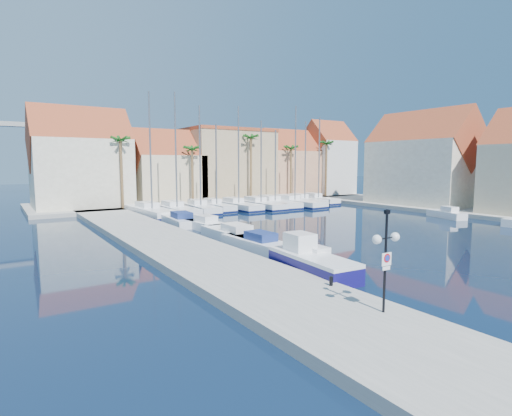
{
  "coord_description": "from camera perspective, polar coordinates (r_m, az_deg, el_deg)",
  "views": [
    {
      "loc": [
        -19.88,
        -11.21,
        6.38
      ],
      "look_at": [
        -3.46,
        13.87,
        3.0
      ],
      "focal_mm": 28.0,
      "sensor_mm": 36.0,
      "label": 1
    }
  ],
  "objects": [
    {
      "name": "sailboat_8",
      "position": [
        62.51,
        6.66,
        1.1
      ],
      "size": [
        2.8,
        8.9,
        12.69
      ],
      "rotation": [
        0.0,
        0.0,
        0.05
      ],
      "color": "white",
      "rests_on": "ground"
    },
    {
      "name": "building_3",
      "position": [
        73.5,
        4.45,
        6.01
      ],
      "size": [
        10.3,
        8.0,
        12.0
      ],
      "color": "tan",
      "rests_on": "shore_north"
    },
    {
      "name": "palm_3",
      "position": [
        67.75,
        5.04,
        8.3
      ],
      "size": [
        2.6,
        2.6,
        9.65
      ],
      "color": "brown",
      "rests_on": "shore_north"
    },
    {
      "name": "motorboat_west_0",
      "position": [
        24.93,
        7.66,
        -7.25
      ],
      "size": [
        1.7,
        5.05,
        1.4
      ],
      "rotation": [
        0.0,
        0.0,
        -0.02
      ],
      "color": "white",
      "rests_on": "ground"
    },
    {
      "name": "palm_0",
      "position": [
        55.05,
        -18.8,
        8.91
      ],
      "size": [
        2.6,
        2.6,
        10.15
      ],
      "color": "brown",
      "rests_on": "shore_north"
    },
    {
      "name": "building_4",
      "position": [
        78.58,
        10.14,
        6.76
      ],
      "size": [
        8.3,
        8.0,
        14.0
      ],
      "color": "silver",
      "rests_on": "shore_north"
    },
    {
      "name": "ground",
      "position": [
        23.69,
        26.71,
        -9.89
      ],
      "size": [
        260.0,
        260.0,
        0.0
      ],
      "primitive_type": "plane",
      "color": "black",
      "rests_on": "ground"
    },
    {
      "name": "sailboat_6",
      "position": [
        58.64,
        2.42,
        0.73
      ],
      "size": [
        3.72,
        11.41,
        11.04
      ],
      "rotation": [
        0.0,
        0.0,
        -0.07
      ],
      "color": "white",
      "rests_on": "ground"
    },
    {
      "name": "lamp_post",
      "position": [
        16.38,
        18.07,
        -5.1
      ],
      "size": [
        1.4,
        0.41,
        4.11
      ],
      "rotation": [
        0.0,
        0.0,
        -0.04
      ],
      "color": "black",
      "rests_on": "quay_west"
    },
    {
      "name": "motorboat_west_3",
      "position": [
        39.16,
        -7.59,
        -2.25
      ],
      "size": [
        2.51,
        6.5,
        1.4
      ],
      "rotation": [
        0.0,
        0.0,
        0.08
      ],
      "color": "white",
      "rests_on": "ground"
    },
    {
      "name": "sailboat_2",
      "position": [
        52.48,
        -8.1,
        0.06
      ],
      "size": [
        3.34,
        9.73,
        13.58
      ],
      "rotation": [
        0.0,
        0.0,
        -0.09
      ],
      "color": "white",
      "rests_on": "ground"
    },
    {
      "name": "sailboat_1",
      "position": [
        51.15,
        -11.46,
        -0.17
      ],
      "size": [
        2.74,
        10.36,
        14.94
      ],
      "rotation": [
        0.0,
        0.0,
        -0.0
      ],
      "color": "white",
      "rests_on": "ground"
    },
    {
      "name": "sailboat_5",
      "position": [
        56.51,
        0.39,
        0.54
      ],
      "size": [
        2.75,
        10.38,
        12.17
      ],
      "rotation": [
        0.0,
        0.0,
        -0.0
      ],
      "color": "white",
      "rests_on": "ground"
    },
    {
      "name": "bollard",
      "position": [
        19.87,
        10.68,
        -10.22
      ],
      "size": [
        0.18,
        0.18,
        0.45
      ],
      "primitive_type": "cylinder",
      "color": "black",
      "rests_on": "quay_west"
    },
    {
      "name": "building_2",
      "position": [
        67.72,
        -4.19,
        6.32
      ],
      "size": [
        14.2,
        10.2,
        11.5
      ],
      "color": "tan",
      "rests_on": "shore_north"
    },
    {
      "name": "motorboat_east_1",
      "position": [
        51.51,
        25.59,
        -0.74
      ],
      "size": [
        2.9,
        5.12,
        1.4
      ],
      "rotation": [
        0.0,
        0.0,
        -0.29
      ],
      "color": "white",
      "rests_on": "ground"
    },
    {
      "name": "sailboat_9",
      "position": [
        64.35,
        8.61,
        1.23
      ],
      "size": [
        2.48,
        8.75,
        13.44
      ],
      "rotation": [
        0.0,
        0.0,
        -0.02
      ],
      "color": "white",
      "rests_on": "ground"
    },
    {
      "name": "building_0",
      "position": [
        59.04,
        -23.72,
        6.04
      ],
      "size": [
        12.3,
        9.0,
        13.5
      ],
      "color": "beige",
      "rests_on": "shore_north"
    },
    {
      "name": "palm_4",
      "position": [
        73.0,
        10.05,
        8.83
      ],
      "size": [
        2.6,
        2.6,
        10.65
      ],
      "color": "brown",
      "rests_on": "shore_north"
    },
    {
      "name": "sailboat_0",
      "position": [
        50.16,
        -14.88,
        -0.4
      ],
      "size": [
        3.51,
        10.95,
        14.69
      ],
      "rotation": [
        0.0,
        0.0,
        0.06
      ],
      "color": "white",
      "rests_on": "ground"
    },
    {
      "name": "sailboat_4",
      "position": [
        55.12,
        -2.78,
        0.42
      ],
      "size": [
        2.81,
        9.91,
        13.9
      ],
      "rotation": [
        0.0,
        0.0,
        0.02
      ],
      "color": "white",
      "rests_on": "ground"
    },
    {
      "name": "fishing_boat",
      "position": [
        23.5,
        7.77,
        -7.52
      ],
      "size": [
        2.62,
        6.48,
        2.22
      ],
      "rotation": [
        0.0,
        0.0,
        -0.08
      ],
      "color": "#140F5B",
      "rests_on": "ground"
    },
    {
      "name": "motorboat_west_2",
      "position": [
        33.45,
        -3.31,
        -3.68
      ],
      "size": [
        2.38,
        7.37,
        1.4
      ],
      "rotation": [
        0.0,
        0.0,
        -0.0
      ],
      "color": "white",
      "rests_on": "ground"
    },
    {
      "name": "shore_east",
      "position": [
        58.44,
        29.81,
        -0.44
      ],
      "size": [
        12.0,
        60.0,
        0.5
      ],
      "primitive_type": "cube",
      "color": "gray",
      "rests_on": "ground"
    },
    {
      "name": "sailboat_3",
      "position": [
        53.99,
        -5.86,
        0.26
      ],
      "size": [
        2.25,
        8.23,
        11.46
      ],
      "rotation": [
        0.0,
        0.0,
        0.01
      ],
      "color": "white",
      "rests_on": "ground"
    },
    {
      "name": "shore_north",
      "position": [
        66.6,
        -6.41,
        1.11
      ],
      "size": [
        54.0,
        16.0,
        0.5
      ],
      "primitive_type": "cube",
      "color": "gray",
      "rests_on": "ground"
    },
    {
      "name": "motorboat_west_4",
      "position": [
        42.33,
        -10.83,
        -1.65
      ],
      "size": [
        2.95,
        7.53,
        1.4
      ],
      "rotation": [
        0.0,
        0.0,
        -0.08
      ],
      "color": "white",
      "rests_on": "ground"
    },
    {
      "name": "palm_2",
      "position": [
        63.18,
        -0.73,
        9.74
      ],
      "size": [
        2.6,
        2.6,
        11.15
      ],
      "color": "brown",
      "rests_on": "shore_north"
    },
    {
      "name": "quay_west",
      "position": [
        27.68,
        -9.27,
        -6.45
      ],
      "size": [
        6.0,
        77.0,
        0.5
      ],
      "primitive_type": "cube",
      "color": "gray",
      "rests_on": "ground"
    },
    {
      "name": "building_6",
      "position": [
        62.7,
        22.76,
        6.07
      ],
      "size": [
        9.0,
        14.3,
        13.5
      ],
      "color": "beige",
      "rests_on": "shore_east"
    },
    {
      "name": "sailboat_7",
      "position": [
        60.06,
        5.12,
        0.87
      ],
      "size": [
        3.81,
        12.19,
        14.62
      ],
      "rotation": [
        0.0,
        0.0,
        0.05
      ],
      "color": "white",
      "rests_on": "ground"
    },
    {
      "name": "palm_1",
      "position": [
        58.34,
        -9.13,
        8.08
      ],
      "size": [
        2.6,
        2.6,
        9.15
      ],
      "color": "brown",
      "rests_on": "shore_north"
    },
    {
      "name": "motorboat_west_1",
      "position": [
        29.64,
        0.04,
        -4.99
      ],
      "size": [
        2.37,
        6.62,
        1.4
      ],
      "rotation": [
        0.0,
        0.0,
        0.04
      ],
      "color": "white",
      "rests_on": "ground"
    },
    {
      "name": "building_1",
      "position": [
        62.19,
        -12.66,
        5.28
      ],
      "size": [
        10.3,
        8.0,
        11.0
      ],
      "color": "beige",
      "rests_on": "shore_north"
    }
  ]
}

